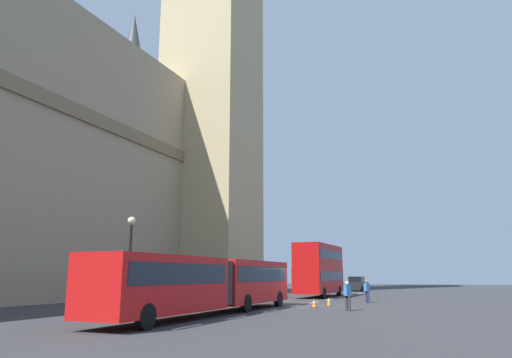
% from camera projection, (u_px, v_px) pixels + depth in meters
% --- Properties ---
extents(ground_plane, '(160.00, 160.00, 0.00)m').
position_uv_depth(ground_plane, '(297.00, 306.00, 31.48)').
color(ground_plane, '#333335').
extents(lane_centre_marking, '(39.00, 0.16, 0.01)m').
position_uv_depth(lane_centre_marking, '(314.00, 302.00, 35.23)').
color(lane_centre_marking, silver).
rests_on(lane_centre_marking, ground_plane).
extents(articulated_bus, '(17.71, 2.54, 2.90)m').
position_uv_depth(articulated_bus, '(211.00, 281.00, 24.78)').
color(articulated_bus, red).
rests_on(articulated_bus, ground_plane).
extents(double_decker_bus, '(9.37, 2.54, 4.90)m').
position_uv_depth(double_decker_bus, '(319.00, 268.00, 44.64)').
color(double_decker_bus, '#B20F0F').
rests_on(double_decker_bus, ground_plane).
extents(sedan_lead, '(4.40, 1.86, 1.85)m').
position_uv_depth(sedan_lead, '(357.00, 284.00, 60.30)').
color(sedan_lead, black).
rests_on(sedan_lead, ground_plane).
extents(traffic_cone_west, '(0.36, 0.36, 0.58)m').
position_uv_depth(traffic_cone_west, '(314.00, 303.00, 29.74)').
color(traffic_cone_west, black).
rests_on(traffic_cone_west, ground_plane).
extents(traffic_cone_middle, '(0.36, 0.36, 0.58)m').
position_uv_depth(traffic_cone_middle, '(329.00, 302.00, 31.37)').
color(traffic_cone_middle, black).
rests_on(traffic_cone_middle, ground_plane).
extents(street_lamp, '(0.44, 0.44, 5.27)m').
position_uv_depth(street_lamp, '(130.00, 256.00, 25.75)').
color(street_lamp, black).
rests_on(street_lamp, ground_plane).
extents(pedestrian_near_cones, '(0.47, 0.40, 1.69)m').
position_uv_depth(pedestrian_near_cones, '(348.00, 295.00, 27.24)').
color(pedestrian_near_cones, '#333333').
rests_on(pedestrian_near_cones, ground_plane).
extents(pedestrian_by_kerb, '(0.47, 0.41, 1.69)m').
position_uv_depth(pedestrian_by_kerb, '(367.00, 290.00, 34.75)').
color(pedestrian_by_kerb, '#262D4C').
rests_on(pedestrian_by_kerb, ground_plane).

